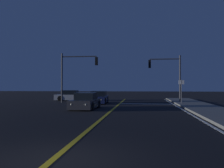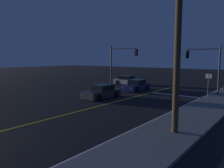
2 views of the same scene
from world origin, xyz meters
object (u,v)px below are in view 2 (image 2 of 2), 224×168
traffic_signal_far_left (120,60)px  car_far_approaching_navy (136,86)px  car_distant_tail_silver (128,81)px  traffic_signal_near_right (206,62)px  utility_pole_right (178,34)px  car_following_oncoming_charcoal (102,92)px  street_sign_corner (208,82)px

traffic_signal_far_left → car_far_approaching_navy: bearing=-8.8°
car_distant_tail_silver → traffic_signal_near_right: traffic_signal_near_right is taller
car_far_approaching_navy → car_distant_tail_silver: same height
traffic_signal_far_left → utility_pole_right: bearing=-45.1°
traffic_signal_near_right → utility_pole_right: size_ratio=0.53×
car_far_approaching_navy → traffic_signal_near_right: (7.69, 1.83, 2.99)m
utility_pole_right → car_following_oncoming_charcoal: bearing=149.8°
car_distant_tail_silver → utility_pole_right: (14.48, -17.06, 4.64)m
street_sign_corner → car_following_oncoming_charcoal: bearing=-146.7°
traffic_signal_near_right → street_sign_corner: size_ratio=2.12×
utility_pole_right → street_sign_corner: size_ratio=4.03×
car_following_oncoming_charcoal → street_sign_corner: size_ratio=1.66×
utility_pole_right → street_sign_corner: utility_pole_right is taller
car_following_oncoming_charcoal → traffic_signal_far_left: size_ratio=0.75×
car_following_oncoming_charcoal → utility_pole_right: utility_pole_right is taller
utility_pole_right → car_far_approaching_navy: bearing=129.0°
traffic_signal_near_right → utility_pole_right: bearing=99.6°
car_far_approaching_navy → utility_pole_right: bearing=126.5°
traffic_signal_far_left → utility_pole_right: 18.31m
car_far_approaching_navy → traffic_signal_near_right: bearing=-169.1°
car_distant_tail_silver → traffic_signal_near_right: bearing=74.7°
street_sign_corner → car_far_approaching_navy: bearing=173.6°
car_following_oncoming_charcoal → utility_pole_right: (10.07, -5.85, 4.64)m
car_far_approaching_navy → utility_pole_right: utility_pole_right is taller
car_following_oncoming_charcoal → traffic_signal_far_left: (-2.81, 7.09, 3.19)m
car_far_approaching_navy → car_following_oncoming_charcoal: (0.05, -6.66, -0.00)m
traffic_signal_far_left → street_sign_corner: (11.48, -1.40, -2.08)m
traffic_signal_far_left → utility_pole_right: size_ratio=0.55×
car_distant_tail_silver → street_sign_corner: size_ratio=1.71×
utility_pole_right → street_sign_corner: (-1.40, 11.54, -3.52)m
car_following_oncoming_charcoal → street_sign_corner: bearing=-144.9°
utility_pole_right → traffic_signal_far_left: bearing=134.9°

